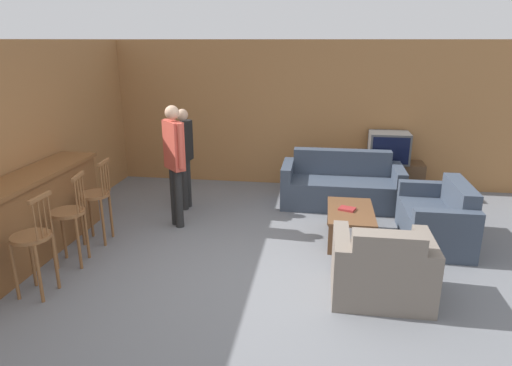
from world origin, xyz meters
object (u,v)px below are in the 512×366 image
object	(u,v)px
bar_chair_mid	(70,218)
armchair_near	(382,270)
bar_chair_near	(33,244)
person_by_window	(184,153)
tv_unit	(386,178)
couch_far	(341,186)
book_on_table	(347,209)
bar_chair_far	(96,200)
tv	(389,147)
person_by_counter	(174,158)
coffee_table	(351,214)
loveseat_right	(437,220)

from	to	relation	value
bar_chair_mid	armchair_near	bearing A→B (deg)	-3.96
bar_chair_near	person_by_window	world-z (taller)	person_by_window
tv_unit	armchair_near	bearing A→B (deg)	-97.58
couch_far	book_on_table	xyz separation A→B (m)	(0.03, -1.37, 0.12)
couch_far	tv_unit	world-z (taller)	couch_far
person_by_window	bar_chair_mid	bearing A→B (deg)	-111.03
bar_chair_far	tv	xyz separation A→B (m)	(4.05, 2.63, 0.24)
bar_chair_near	tv_unit	size ratio (longest dim) A/B	0.91
tv	person_by_counter	distance (m)	3.73
bar_chair_far	tv	bearing A→B (deg)	32.98
coffee_table	person_by_counter	xyz separation A→B (m)	(-2.45, 0.15, 0.65)
tv_unit	person_by_window	world-z (taller)	person_by_window
bar_chair_near	couch_far	size ratio (longest dim) A/B	0.59
loveseat_right	person_by_counter	xyz separation A→B (m)	(-3.59, 0.04, 0.70)
bar_chair_mid	tv	distance (m)	5.21
tv_unit	book_on_table	distance (m)	2.23
tv_unit	person_by_counter	bearing A→B (deg)	-148.43
bar_chair_far	loveseat_right	world-z (taller)	bar_chair_far
armchair_near	tv	size ratio (longest dim) A/B	1.51
bar_chair_near	tv	distance (m)	5.68
bar_chair_mid	coffee_table	distance (m)	3.54
loveseat_right	book_on_table	bearing A→B (deg)	-175.52
bar_chair_near	bar_chair_far	world-z (taller)	same
bar_chair_mid	person_by_counter	xyz separation A→B (m)	(0.87, 1.33, 0.42)
loveseat_right	coffee_table	bearing A→B (deg)	-174.86
person_by_counter	bar_chair_mid	bearing A→B (deg)	-123.30
tv	person_by_window	world-z (taller)	person_by_window
armchair_near	coffee_table	xyz separation A→B (m)	(-0.25, 1.43, 0.05)
person_by_window	person_by_counter	xyz separation A→B (m)	(0.09, -0.72, 0.10)
bar_chair_near	bar_chair_mid	distance (m)	0.71
armchair_near	loveseat_right	distance (m)	1.77
coffee_table	tv_unit	size ratio (longest dim) A/B	0.85
bar_chair_near	person_by_counter	world-z (taller)	person_by_counter
tv	armchair_near	bearing A→B (deg)	-97.59
bar_chair_near	tv	xyz separation A→B (m)	(4.05, 3.98, 0.24)
couch_far	tv_unit	xyz separation A→B (m)	(0.80, 0.71, -0.03)
loveseat_right	book_on_table	distance (m)	1.20
bar_chair_far	book_on_table	distance (m)	3.32
coffee_table	person_by_window	world-z (taller)	person_by_window
tv_unit	person_by_window	distance (m)	3.54
armchair_near	tv_unit	distance (m)	3.56
loveseat_right	tv_unit	world-z (taller)	loveseat_right
bar_chair_mid	tv_unit	xyz separation A→B (m)	(4.05, 3.28, -0.30)
tv	person_by_counter	bearing A→B (deg)	-148.47
couch_far	coffee_table	world-z (taller)	couch_far
bar_chair_far	tv	world-z (taller)	bar_chair_far
armchair_near	bar_chair_mid	bearing A→B (deg)	176.04
bar_chair_far	armchair_near	distance (m)	3.70
armchair_near	person_by_window	distance (m)	3.66
bar_chair_mid	bar_chair_far	xyz separation A→B (m)	(0.00, 0.65, 0.00)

